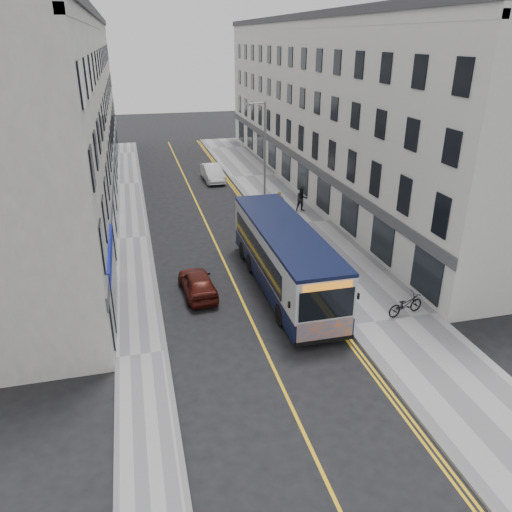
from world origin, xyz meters
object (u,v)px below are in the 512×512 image
streetlamp (264,157)px  city_bus (284,256)px  car_maroon (198,283)px  car_white (213,173)px  pedestrian_far (302,199)px  bicycle (405,304)px  pedestrian_near (280,202)px

streetlamp → city_bus: 11.31m
streetlamp → car_maroon: (-6.17, -10.49, -3.74)m
car_white → car_maroon: 21.61m
pedestrian_far → car_maroon: size_ratio=0.47×
city_bus → car_white: bearing=90.1°
bicycle → car_white: (-4.61, 25.65, 0.11)m
bicycle → pedestrian_near: size_ratio=1.16×
bicycle → car_white: 26.06m
city_bus → car_maroon: bearing=175.1°
city_bus → pedestrian_far: size_ratio=6.40×
city_bus → pedestrian_near: (3.07, 11.10, -0.86)m
streetlamp → car_white: streetlamp is taller
city_bus → bicycle: city_bus is taller
streetlamp → city_bus: bearing=-99.4°
streetlamp → pedestrian_far: 4.54m
city_bus → car_white: (-0.04, 21.56, -1.08)m
bicycle → pedestrian_far: pedestrian_far is taller
city_bus → car_maroon: city_bus is taller
pedestrian_near → streetlamp: bearing=-153.6°
streetlamp → bicycle: streetlamp is taller
city_bus → pedestrian_near: size_ratio=6.86×
car_white → city_bus: bearing=-91.1°
city_bus → pedestrian_near: bearing=74.5°
city_bus → pedestrian_far: city_bus is taller
pedestrian_near → pedestrian_far: pedestrian_far is taller
pedestrian_near → car_maroon: pedestrian_near is taller
bicycle → pedestrian_far: bearing=-14.0°
streetlamp → bicycle: size_ratio=4.14×
bicycle → city_bus: bearing=35.0°
car_white → car_maroon: car_white is taller
streetlamp → pedestrian_near: size_ratio=4.81×
bicycle → pedestrian_near: (-1.50, 15.19, 0.32)m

